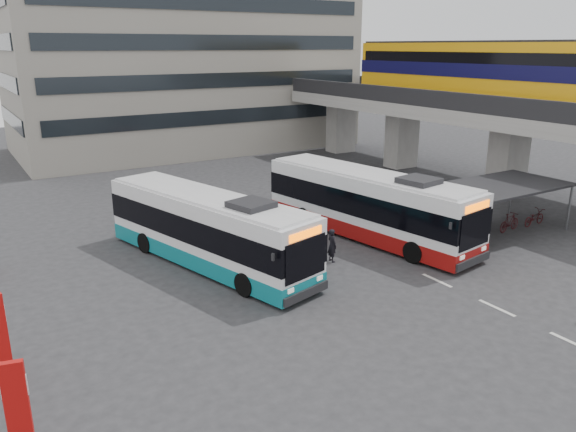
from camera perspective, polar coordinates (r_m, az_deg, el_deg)
ground at (r=22.64m, az=10.48°, el=-7.80°), size 120.00×120.00×0.00m
viaduct at (r=41.19m, az=17.79°, el=11.80°), size 8.00×32.00×9.68m
bike_shelter at (r=29.96m, az=18.94°, el=0.82°), size 10.00×4.00×2.54m
office_block at (r=54.93m, az=-10.92°, el=19.93°), size 30.00×15.00×25.00m
road_markings at (r=22.54m, az=20.45°, el=-8.74°), size 0.15×7.60×0.01m
bus_main at (r=28.58m, az=8.09°, el=1.14°), size 4.53×12.39×3.59m
bus_teal at (r=24.93m, az=-8.18°, el=-1.39°), size 5.36×11.91×3.44m
pedestrian at (r=25.28m, az=4.49°, el=-2.99°), size 0.40×0.58×1.54m
sign_totem_south at (r=14.92m, az=-25.75°, el=-17.42°), size 0.57×0.28×2.63m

